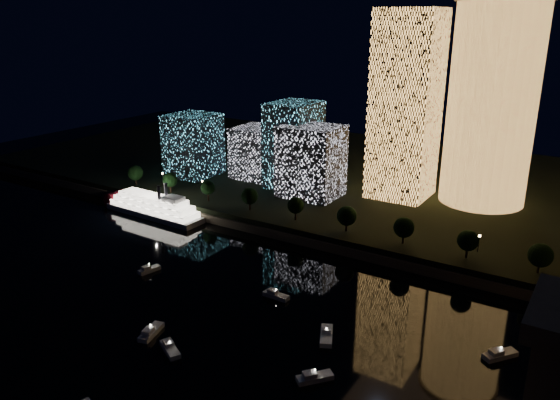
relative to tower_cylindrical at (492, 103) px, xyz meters
The scene contains 10 objects.
ground 153.01m from the tower_cylindrical, 98.17° to the right, with size 520.00×520.00×0.00m, color black.
far_bank 48.16m from the tower_cylindrical, 144.73° to the left, with size 420.00×160.00×5.00m, color black.
seawall 78.65m from the tower_cylindrical, 108.25° to the right, with size 420.00×6.00×3.00m, color #6B5E4C.
tower_cylindrical is the anchor object (origin of this frame).
tower_rectangular 31.38m from the tower_cylindrical, 162.12° to the right, with size 22.74×22.74×72.34m, color #FFAE51.
midrise_blocks 92.00m from the tower_cylindrical, 163.99° to the right, with size 81.84×33.95×35.53m.
riverboat 136.09m from the tower_cylindrical, 146.84° to the right, with size 47.49×11.51×14.21m.
motorboats 141.04m from the tower_cylindrical, 100.65° to the right, with size 115.77×81.92×2.78m.
esplanade_trees 80.58m from the tower_cylindrical, 128.91° to the right, with size 166.78×6.94×8.97m.
street_lamps 82.54m from the tower_cylindrical, 136.94° to the right, with size 132.70×0.70×5.65m.
Camera 1 is at (62.66, -69.58, 74.07)m, focal length 35.00 mm.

